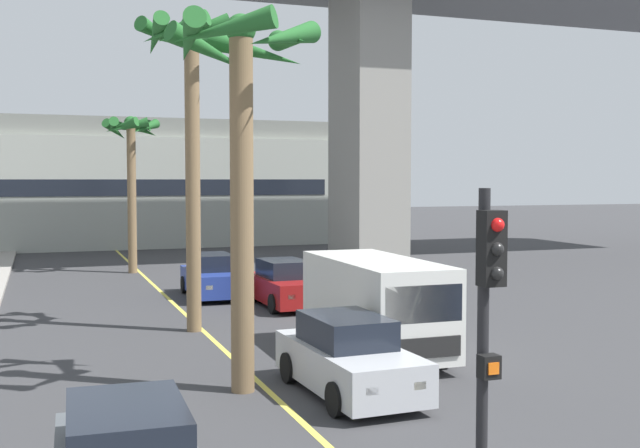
{
  "coord_description": "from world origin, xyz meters",
  "views": [
    {
      "loc": [
        -4.29,
        2.12,
        4.29
      ],
      "look_at": [
        0.0,
        14.0,
        3.56
      ],
      "focal_mm": 43.72,
      "sensor_mm": 36.0,
      "label": 1
    }
  ],
  "objects_px": {
    "car_queue_fourth": "(348,358)",
    "palm_tree_near_median": "(131,148)",
    "car_queue_front": "(285,285)",
    "palm_tree_mid_median": "(242,107)",
    "car_queue_second": "(212,277)",
    "traffic_light_median_near": "(487,335)",
    "delivery_van": "(376,303)",
    "palm_tree_far_median": "(193,81)"
  },
  "relations": [
    {
      "from": "car_queue_fourth",
      "to": "palm_tree_near_median",
      "type": "bearing_deg",
      "value": 94.64
    },
    {
      "from": "car_queue_front",
      "to": "palm_tree_mid_median",
      "type": "bearing_deg",
      "value": -111.8
    },
    {
      "from": "car_queue_second",
      "to": "traffic_light_median_near",
      "type": "distance_m",
      "value": 21.25
    },
    {
      "from": "car_queue_front",
      "to": "delivery_van",
      "type": "relative_size",
      "value": 0.79
    },
    {
      "from": "car_queue_fourth",
      "to": "delivery_van",
      "type": "bearing_deg",
      "value": 56.88
    },
    {
      "from": "car_queue_second",
      "to": "delivery_van",
      "type": "height_order",
      "value": "delivery_van"
    },
    {
      "from": "car_queue_second",
      "to": "delivery_van",
      "type": "xyz_separation_m",
      "value": [
        1.75,
        -10.75,
        0.57
      ]
    },
    {
      "from": "car_queue_front",
      "to": "car_queue_second",
      "type": "xyz_separation_m",
      "value": [
        -1.88,
        2.91,
        0.0
      ]
    },
    {
      "from": "traffic_light_median_near",
      "to": "car_queue_front",
      "type": "bearing_deg",
      "value": 79.1
    },
    {
      "from": "car_queue_front",
      "to": "car_queue_fourth",
      "type": "distance_m",
      "value": 10.88
    },
    {
      "from": "car_queue_second",
      "to": "palm_tree_mid_median",
      "type": "relative_size",
      "value": 0.55
    },
    {
      "from": "traffic_light_median_near",
      "to": "palm_tree_far_median",
      "type": "distance_m",
      "value": 15.51
    },
    {
      "from": "palm_tree_mid_median",
      "to": "car_queue_front",
      "type": "bearing_deg",
      "value": 68.2
    },
    {
      "from": "car_queue_front",
      "to": "delivery_van",
      "type": "height_order",
      "value": "delivery_van"
    },
    {
      "from": "car_queue_fourth",
      "to": "palm_tree_mid_median",
      "type": "xyz_separation_m",
      "value": [
        -1.93,
        0.9,
        4.99
      ]
    },
    {
      "from": "car_queue_front",
      "to": "car_queue_fourth",
      "type": "height_order",
      "value": "same"
    },
    {
      "from": "car_queue_fourth",
      "to": "palm_tree_mid_median",
      "type": "relative_size",
      "value": 0.55
    },
    {
      "from": "car_queue_second",
      "to": "car_queue_fourth",
      "type": "bearing_deg",
      "value": -90.47
    },
    {
      "from": "car_queue_front",
      "to": "palm_tree_mid_median",
      "type": "distance_m",
      "value": 11.67
    },
    {
      "from": "car_queue_fourth",
      "to": "palm_tree_near_median",
      "type": "height_order",
      "value": "palm_tree_near_median"
    },
    {
      "from": "palm_tree_near_median",
      "to": "palm_tree_far_median",
      "type": "bearing_deg",
      "value": -89.61
    },
    {
      "from": "car_queue_second",
      "to": "palm_tree_near_median",
      "type": "xyz_separation_m",
      "value": [
        -1.89,
        8.35,
        4.97
      ]
    },
    {
      "from": "palm_tree_far_median",
      "to": "car_queue_second",
      "type": "bearing_deg",
      "value": 73.82
    },
    {
      "from": "delivery_van",
      "to": "traffic_light_median_near",
      "type": "distance_m",
      "value": 10.97
    },
    {
      "from": "palm_tree_mid_median",
      "to": "palm_tree_near_median",
      "type": "bearing_deg",
      "value": 89.61
    },
    {
      "from": "palm_tree_mid_median",
      "to": "delivery_van",
      "type": "bearing_deg",
      "value": 27.36
    },
    {
      "from": "car_queue_fourth",
      "to": "palm_tree_near_median",
      "type": "xyz_separation_m",
      "value": [
        -1.78,
        21.95,
        4.97
      ]
    },
    {
      "from": "traffic_light_median_near",
      "to": "delivery_van",
      "type": "bearing_deg",
      "value": 71.95
    },
    {
      "from": "car_queue_front",
      "to": "delivery_van",
      "type": "xyz_separation_m",
      "value": [
        -0.13,
        -7.84,
        0.57
      ]
    },
    {
      "from": "car_queue_fourth",
      "to": "delivery_van",
      "type": "relative_size",
      "value": 0.79
    },
    {
      "from": "delivery_van",
      "to": "palm_tree_near_median",
      "type": "bearing_deg",
      "value": 100.81
    },
    {
      "from": "delivery_van",
      "to": "palm_tree_far_median",
      "type": "bearing_deg",
      "value": 127.89
    },
    {
      "from": "car_queue_front",
      "to": "palm_tree_near_median",
      "type": "distance_m",
      "value": 12.87
    },
    {
      "from": "car_queue_second",
      "to": "car_queue_fourth",
      "type": "xyz_separation_m",
      "value": [
        -0.11,
        -13.61,
        0.0
      ]
    },
    {
      "from": "delivery_van",
      "to": "palm_tree_near_median",
      "type": "relative_size",
      "value": 0.74
    },
    {
      "from": "delivery_van",
      "to": "palm_tree_far_median",
      "type": "relative_size",
      "value": 0.6
    },
    {
      "from": "palm_tree_mid_median",
      "to": "palm_tree_far_median",
      "type": "relative_size",
      "value": 0.86
    },
    {
      "from": "car_queue_front",
      "to": "palm_tree_near_median",
      "type": "bearing_deg",
      "value": 108.54
    },
    {
      "from": "palm_tree_near_median",
      "to": "palm_tree_far_median",
      "type": "height_order",
      "value": "palm_tree_far_median"
    },
    {
      "from": "delivery_van",
      "to": "palm_tree_mid_median",
      "type": "height_order",
      "value": "palm_tree_mid_median"
    },
    {
      "from": "delivery_van",
      "to": "traffic_light_median_near",
      "type": "xyz_separation_m",
      "value": [
        -3.37,
        -10.34,
        1.43
      ]
    },
    {
      "from": "palm_tree_mid_median",
      "to": "palm_tree_far_median",
      "type": "height_order",
      "value": "palm_tree_far_median"
    }
  ]
}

